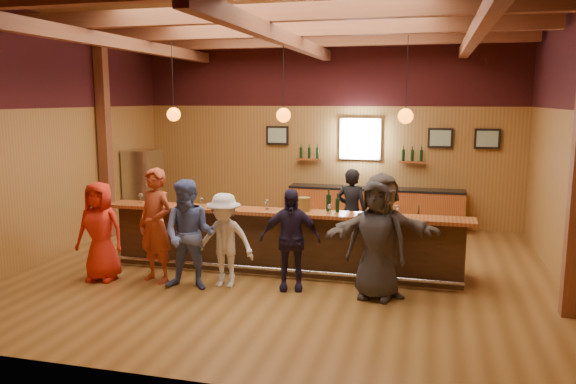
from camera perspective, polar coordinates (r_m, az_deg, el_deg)
name	(u,v)px	position (r m, az deg, el deg)	size (l,w,h in m)	color
room	(284,84)	(9.51, -0.37, 10.91)	(9.04, 9.00, 4.52)	brown
bar_counter	(287,240)	(9.90, -0.12, -4.88)	(6.30, 1.07, 1.11)	black
back_bar_cabinet	(375,208)	(13.15, 8.81, -1.60)	(4.00, 0.52, 0.95)	brown
window	(360,139)	(13.21, 7.35, 5.38)	(0.95, 0.09, 0.95)	silver
framed_pictures	(398,137)	(13.12, 11.12, 5.47)	(5.35, 0.05, 0.45)	black
wine_shelves	(359,158)	(13.18, 7.27, 3.50)	(3.00, 0.18, 0.30)	brown
pendant_lights	(284,115)	(9.45, -0.46, 7.86)	(4.24, 0.24, 1.37)	black
stainless_fridge	(143,188)	(13.58, -14.49, 0.38)	(0.70, 0.70, 1.80)	silver
customer_orange	(100,231)	(9.73, -18.54, -3.81)	(0.80, 0.52, 1.64)	red
customer_redvest	(156,225)	(9.38, -13.29, -3.32)	(0.68, 0.45, 1.88)	#9E3A1C
customer_denim	(189,235)	(8.92, -10.00, -4.31)	(0.85, 0.66, 1.74)	#5163A2
customer_white	(224,240)	(8.98, -6.48, -4.89)	(0.98, 0.56, 1.51)	silver
customer_navy	(290,239)	(8.78, 0.23, -4.83)	(0.94, 0.39, 1.61)	#211A34
customer_brown	(381,236)	(8.52, 9.44, -4.42)	(1.76, 0.56, 1.89)	#60554D
customer_dark	(377,239)	(8.47, 9.02, -4.78)	(0.89, 0.58, 1.81)	#2B2A2D
bartender	(352,212)	(10.81, 6.47, -2.00)	(0.61, 0.40, 1.67)	black
ice_bucket	(304,204)	(9.42, 1.65, -1.24)	(0.21, 0.21, 0.23)	brown
bottle_a	(329,202)	(9.42, 4.14, -1.06)	(0.08, 0.08, 0.38)	black
bottle_b	(337,205)	(9.34, 5.04, -1.30)	(0.07, 0.07, 0.31)	black
glass_a	(141,196)	(10.48, -14.75, -0.37)	(0.08, 0.08, 0.18)	silver
glass_b	(161,196)	(10.26, -12.75, -0.43)	(0.09, 0.09, 0.20)	silver
glass_c	(201,200)	(9.92, -8.80, -0.80)	(0.07, 0.07, 0.16)	silver
glass_d	(231,201)	(9.68, -5.80, -0.87)	(0.08, 0.08, 0.19)	silver
glass_e	(267,202)	(9.57, -2.15, -1.04)	(0.07, 0.07, 0.17)	silver
glass_f	(330,207)	(9.21, 4.25, -1.50)	(0.07, 0.07, 0.16)	silver
glass_g	(374,206)	(9.24, 8.76, -1.43)	(0.08, 0.08, 0.19)	silver
glass_h	(397,208)	(9.18, 11.00, -1.60)	(0.08, 0.08, 0.18)	silver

